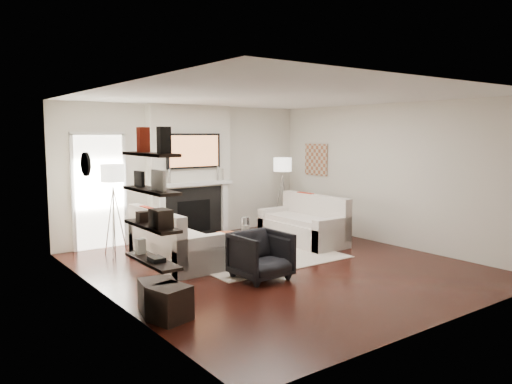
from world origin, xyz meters
TOP-DOWN VIEW (x-y plane):
  - room_envelope at (0.00, 0.00)m, footprint 6.00×6.00m
  - chimney_breast at (0.00, 2.88)m, footprint 1.80×0.25m
  - fireplace_surround at (0.00, 2.74)m, footprint 1.30×0.02m
  - firebox at (0.00, 2.73)m, footprint 0.75×0.02m
  - mantel_pilaster_l at (-0.72, 2.71)m, footprint 0.12×0.08m
  - mantel_pilaster_r at (0.72, 2.71)m, footprint 0.12×0.08m
  - mantel_shelf at (0.00, 2.69)m, footprint 1.70×0.18m
  - tv_body at (0.00, 2.71)m, footprint 1.20×0.06m
  - tv_screen at (0.00, 2.68)m, footprint 1.10×0.00m
  - candlestick_l_tall at (-0.55, 2.70)m, footprint 0.04×0.04m
  - candlestick_l_short at (-0.68, 2.70)m, footprint 0.04×0.04m
  - candlestick_r_tall at (0.55, 2.70)m, footprint 0.04×0.04m
  - candlestick_r_short at (0.68, 2.70)m, footprint 0.04×0.04m
  - hallway_panel at (-1.85, 2.98)m, footprint 0.90×0.02m
  - door_trim_l at (-2.33, 2.96)m, footprint 0.06×0.06m
  - door_trim_r at (-1.37, 2.96)m, footprint 0.06×0.06m
  - door_trim_top at (-1.85, 2.96)m, footprint 1.02×0.06m
  - rug at (0.15, 0.68)m, footprint 2.60×2.00m
  - loveseat_left_base at (-1.27, 1.11)m, footprint 0.85×1.80m
  - loveseat_left_back at (-1.60, 1.11)m, footprint 0.18×1.80m
  - loveseat_left_arm_n at (-1.27, 0.30)m, footprint 0.85×0.18m
  - loveseat_left_arm_s at (-1.27, 1.92)m, footprint 0.85×0.18m
  - loveseat_left_cushion at (-1.22, 1.11)m, footprint 0.63×1.44m
  - pillow_left_orange at (-1.60, 1.41)m, footprint 0.10×0.42m
  - pillow_left_charcoal at (-1.60, 0.81)m, footprint 0.10×0.40m
  - loveseat_right_base at (1.48, 1.08)m, footprint 0.85×1.80m
  - loveseat_right_back at (1.81, 1.08)m, footprint 0.18×1.80m
  - loveseat_right_arm_n at (1.48, 0.27)m, footprint 0.85×0.18m
  - loveseat_right_arm_s at (1.48, 1.89)m, footprint 0.85×0.18m
  - loveseat_right_cushion at (1.43, 1.08)m, footprint 0.63×1.44m
  - pillow_right_orange at (1.81, 1.38)m, footprint 0.10×0.42m
  - pillow_right_charcoal at (1.81, 0.78)m, footprint 0.10×0.40m
  - coffee_table at (-0.21, 0.83)m, footprint 1.10×0.55m
  - coffee_leg_nw at (-0.71, 0.61)m, footprint 0.02×0.02m
  - coffee_leg_ne at (0.29, 0.61)m, footprint 0.02×0.02m
  - coffee_leg_sw at (-0.71, 1.05)m, footprint 0.02×0.02m
  - coffee_leg_se at (0.29, 1.05)m, footprint 0.02×0.02m
  - hurricane_glass at (-0.06, 0.83)m, footprint 0.15×0.15m
  - hurricane_candle at (-0.06, 0.83)m, footprint 0.09×0.09m
  - copper_bowl at (-0.46, 0.83)m, footprint 0.34×0.34m
  - armchair at (-0.64, -0.39)m, footprint 0.76×0.72m
  - lamp_left_post at (-1.85, 2.26)m, footprint 0.02×0.02m
  - lamp_left_shade at (-1.85, 2.26)m, footprint 0.40×0.40m
  - lamp_left_leg_a at (-1.74, 2.26)m, footprint 0.25×0.02m
  - lamp_left_leg_b at (-1.91, 2.36)m, footprint 0.14×0.22m
  - lamp_left_leg_c at (-1.91, 2.17)m, footprint 0.14×0.22m
  - lamp_right_post at (2.05, 2.40)m, footprint 0.02×0.02m
  - lamp_right_shade at (2.05, 2.40)m, footprint 0.40×0.40m
  - lamp_right_leg_a at (2.16, 2.40)m, footprint 0.25×0.02m
  - lamp_right_leg_b at (2.00, 2.50)m, footprint 0.14×0.22m
  - lamp_right_leg_c at (1.99, 2.31)m, footprint 0.14×0.22m
  - console_top at (2.57, 2.00)m, footprint 0.35×1.20m
  - console_leg_n at (2.57, 1.45)m, footprint 0.30×0.04m
  - console_leg_s at (2.57, 2.55)m, footprint 0.30×0.04m
  - wall_art at (2.73, 2.05)m, footprint 0.03×0.70m
  - shelf_bottom at (-2.62, -1.00)m, footprint 0.25×1.00m
  - shelf_lower at (-2.62, -1.00)m, footprint 0.25×1.00m
  - shelf_upper at (-2.62, -1.00)m, footprint 0.25×1.00m
  - shelf_top at (-2.62, -1.00)m, footprint 0.25×1.00m
  - decor_magfile_a at (-2.62, -1.35)m, footprint 0.12×0.10m
  - decor_magfile_b at (-2.62, -0.83)m, footprint 0.12×0.10m
  - decor_frame_a at (-2.62, -1.20)m, footprint 0.04×0.30m
  - decor_frame_b at (-2.62, -0.69)m, footprint 0.04×0.22m
  - decor_wine_rack at (-2.62, -1.24)m, footprint 0.18×0.25m
  - decor_box_small at (-2.62, -0.79)m, footprint 0.15×0.12m
  - decor_books at (-2.62, -1.10)m, footprint 0.14×0.20m
  - decor_box_tall at (-2.62, -0.67)m, footprint 0.10×0.10m
  - clock_rim at (-2.73, 0.90)m, footprint 0.04×0.34m
  - clock_face at (-2.71, 0.90)m, footprint 0.01×0.29m
  - ottoman_near at (-2.47, -0.79)m, footprint 0.47×0.47m
  - ottoman_far at (-2.47, -1.10)m, footprint 0.49×0.49m

SIDE VIEW (x-z plane):
  - rug at x=0.15m, z-range 0.00..0.01m
  - coffee_leg_nw at x=-0.71m, z-range 0.00..0.38m
  - coffee_leg_ne at x=0.29m, z-range 0.00..0.38m
  - coffee_leg_sw at x=-0.71m, z-range 0.00..0.38m
  - coffee_leg_se at x=0.29m, z-range 0.00..0.38m
  - ottoman_near at x=-2.47m, z-range 0.00..0.40m
  - ottoman_far at x=-2.47m, z-range 0.00..0.40m
  - loveseat_left_base at x=-1.27m, z-range 0.00..0.42m
  - loveseat_right_base at x=1.48m, z-range 0.00..0.42m
  - loveseat_left_arm_n at x=-1.27m, z-range 0.00..0.60m
  - loveseat_left_arm_s at x=-1.27m, z-range 0.00..0.60m
  - loveseat_right_arm_n at x=1.48m, z-range 0.00..0.60m
  - loveseat_right_arm_s at x=1.48m, z-range 0.00..0.60m
  - console_leg_n at x=2.57m, z-range 0.00..0.71m
  - console_leg_s at x=2.57m, z-range 0.00..0.71m
  - armchair at x=-0.64m, z-range 0.00..0.77m
  - coffee_table at x=-0.21m, z-range 0.38..0.42m
  - copper_bowl at x=-0.46m, z-range 0.42..0.47m
  - firebox at x=0.00m, z-range 0.12..0.78m
  - loveseat_left_cushion at x=-1.22m, z-range 0.42..0.52m
  - loveseat_right_cushion at x=1.43m, z-range 0.42..0.52m
  - hurricane_candle at x=-0.06m, z-range 0.43..0.56m
  - fireplace_surround at x=0.00m, z-range 0.00..1.04m
  - loveseat_left_back at x=-1.60m, z-range 0.13..0.93m
  - loveseat_right_back at x=1.81m, z-range 0.13..0.93m
  - mantel_pilaster_l at x=-0.72m, z-range 0.00..1.10m
  - mantel_pilaster_r at x=0.72m, z-range 0.00..1.10m
  - hurricane_glass at x=-0.06m, z-range 0.43..0.69m
  - lamp_left_leg_a at x=-1.74m, z-range -0.02..1.22m
  - lamp_left_leg_b at x=-1.91m, z-range -0.02..1.22m
  - lamp_left_leg_c at x=-1.91m, z-range -0.02..1.22m
  - lamp_right_leg_a at x=2.16m, z-range -0.02..1.22m
  - lamp_right_leg_b at x=2.00m, z-range -0.02..1.22m
  - lamp_right_leg_c at x=1.99m, z-range -0.02..1.22m
  - lamp_left_post at x=-1.85m, z-range 0.00..1.20m
  - lamp_right_post at x=2.05m, z-range 0.00..1.20m
  - shelf_bottom at x=-2.62m, z-range 0.68..0.72m
  - pillow_left_charcoal at x=-1.60m, z-range 0.52..0.92m
  - pillow_right_charcoal at x=1.81m, z-range 0.52..0.92m
  - pillow_left_orange at x=-1.60m, z-range 0.52..0.94m
  - pillow_right_orange at x=1.81m, z-range 0.52..0.94m
  - console_top at x=2.57m, z-range 0.71..0.75m
  - decor_books at x=-2.62m, z-range 0.72..0.77m
  - decor_box_tall at x=-2.62m, z-range 0.72..0.90m
  - door_trim_l at x=-2.33m, z-range -0.03..2.13m
  - door_trim_r at x=-1.37m, z-range -0.03..2.13m
  - hallway_panel at x=-1.85m, z-range 0.00..2.10m
  - shelf_lower at x=-2.62m, z-range 1.08..1.12m
  - mantel_shelf at x=0.00m, z-range 1.09..1.16m
  - decor_box_small at x=-2.62m, z-range 1.12..1.24m
  - decor_wine_rack at x=-2.62m, z-range 1.12..1.32m
  - candlestick_l_short at x=-0.68m, z-range 1.15..1.40m
  - candlestick_r_short at x=0.68m, z-range 1.15..1.40m
  - candlestick_l_tall at x=-0.55m, z-range 1.16..1.45m
  - candlestick_r_tall at x=0.55m, z-range 1.16..1.45m
  - room_envelope at x=0.00m, z-range -1.65..4.35m
  - chimney_breast at x=0.00m, z-range 0.00..2.70m
  - lamp_left_shade at x=-1.85m, z-range 1.30..1.60m
  - lamp_right_shade at x=2.05m, z-range 1.30..1.60m
  - shelf_upper at x=-2.62m, z-range 1.48..1.52m
  - wall_art at x=2.73m, z-range 1.20..1.90m
  - decor_frame_b at x=-2.62m, z-range 1.52..1.70m
  - decor_frame_a at x=-2.62m, z-range 1.52..1.74m
  - clock_rim at x=-2.73m, z-range 1.53..1.87m
  - clock_face at x=-2.71m, z-range 1.55..1.84m
  - tv_screen at x=0.00m, z-range 1.47..2.09m
  - tv_body at x=0.00m, z-range 1.43..2.13m
  - shelf_top at x=-2.62m, z-range 1.88..1.92m
  - decor_magfile_a at x=-2.62m, z-range 1.92..2.20m
  - decor_magfile_b at x=-2.62m, z-range 1.92..2.20m
  - door_trim_top at x=-1.85m, z-range 2.10..2.16m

